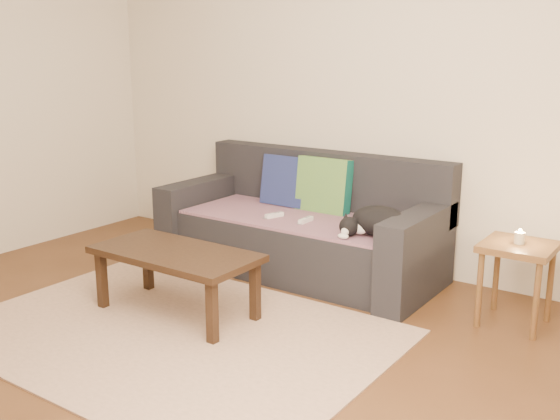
{
  "coord_description": "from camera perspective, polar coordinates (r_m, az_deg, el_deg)",
  "views": [
    {
      "loc": [
        2.58,
        -2.42,
        1.64
      ],
      "look_at": [
        0.05,
        1.2,
        0.55
      ],
      "focal_mm": 42.0,
      "sensor_mm": 36.0,
      "label": 1
    }
  ],
  "objects": [
    {
      "name": "cushion_navy",
      "position": [
        5.15,
        0.46,
        2.55
      ],
      "size": [
        0.39,
        0.16,
        0.4
      ],
      "primitive_type": "cube",
      "rotation": [
        -0.17,
        0.0,
        0.0
      ],
      "color": "#11204B",
      "rests_on": "throw_blanket"
    },
    {
      "name": "side_table",
      "position": [
        4.18,
        19.99,
        -3.95
      ],
      "size": [
        0.41,
        0.41,
        0.51
      ],
      "color": "brown",
      "rests_on": "ground"
    },
    {
      "name": "back_wall",
      "position": [
        5.13,
        4.74,
        10.02
      ],
      "size": [
        4.5,
        0.04,
        2.6
      ],
      "primitive_type": "cube",
      "color": "beige",
      "rests_on": "ground"
    },
    {
      "name": "candle",
      "position": [
        4.14,
        20.14,
        -2.27
      ],
      "size": [
        0.06,
        0.06,
        0.09
      ],
      "color": "beige",
      "rests_on": "side_table"
    },
    {
      "name": "wii_remote_a",
      "position": [
        4.79,
        -0.49,
        -0.46
      ],
      "size": [
        0.08,
        0.15,
        0.03
      ],
      "primitive_type": "cube",
      "rotation": [
        0.0,
        0.0,
        1.24
      ],
      "color": "white",
      "rests_on": "throw_blanket"
    },
    {
      "name": "rug",
      "position": [
        3.99,
        -9.42,
        -10.5
      ],
      "size": [
        2.5,
        1.8,
        0.01
      ],
      "primitive_type": "cube",
      "color": "tan",
      "rests_on": "ground"
    },
    {
      "name": "sofa",
      "position": [
        4.94,
        2.0,
        -1.79
      ],
      "size": [
        2.1,
        0.94,
        0.87
      ],
      "color": "#232328",
      "rests_on": "ground"
    },
    {
      "name": "wii_remote_b",
      "position": [
        4.66,
        2.27,
        -0.88
      ],
      "size": [
        0.04,
        0.15,
        0.03
      ],
      "primitive_type": "cube",
      "rotation": [
        0.0,
        0.0,
        1.57
      ],
      "color": "white",
      "rests_on": "throw_blanket"
    },
    {
      "name": "ground",
      "position": [
        3.9,
        -10.98,
        -11.28
      ],
      "size": [
        4.5,
        4.5,
        0.0
      ],
      "primitive_type": "plane",
      "color": "brown",
      "rests_on": "ground"
    },
    {
      "name": "cat",
      "position": [
        4.35,
        8.39,
        -1.0
      ],
      "size": [
        0.46,
        0.39,
        0.2
      ],
      "rotation": [
        0.0,
        0.0,
        0.14
      ],
      "color": "black",
      "rests_on": "throw_blanket"
    },
    {
      "name": "coffee_table",
      "position": [
        4.13,
        -9.08,
        -4.21
      ],
      "size": [
        1.06,
        0.53,
        0.42
      ],
      "color": "black",
      "rests_on": "rug"
    },
    {
      "name": "throw_blanket",
      "position": [
        4.83,
        1.42,
        -0.65
      ],
      "size": [
        1.66,
        0.74,
        0.02
      ],
      "primitive_type": "cube",
      "color": "#3D2546",
      "rests_on": "sofa"
    },
    {
      "name": "cushion_green",
      "position": [
        4.96,
        3.83,
        2.08
      ],
      "size": [
        0.43,
        0.16,
        0.44
      ],
      "primitive_type": "cube",
      "rotation": [
        -0.13,
        0.0,
        0.0
      ],
      "color": "#0E5D52",
      "rests_on": "throw_blanket"
    }
  ]
}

